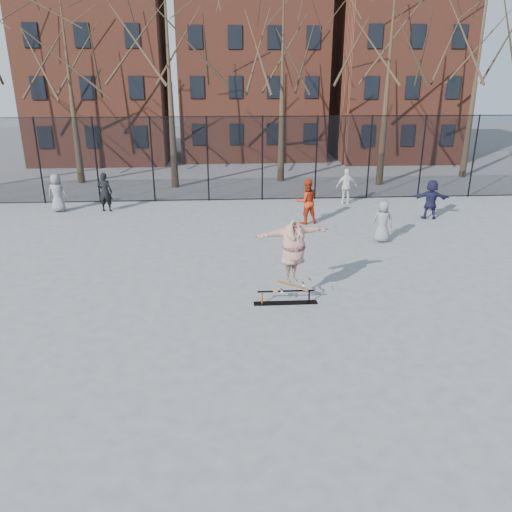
{
  "coord_description": "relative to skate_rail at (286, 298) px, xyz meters",
  "views": [
    {
      "loc": [
        -0.66,
        -10.85,
        5.81
      ],
      "look_at": [
        0.15,
        1.5,
        1.28
      ],
      "focal_mm": 35.0,
      "sensor_mm": 36.0,
      "label": 1
    }
  ],
  "objects": [
    {
      "name": "bystander_white",
      "position": [
        4.18,
        10.75,
        0.68
      ],
      "size": [
        0.98,
        0.42,
        1.66
      ],
      "primitive_type": "imported",
      "rotation": [
        0.0,
        0.0,
        3.15
      ],
      "color": "silver",
      "rests_on": "ground"
    },
    {
      "name": "skateboard",
      "position": [
        0.17,
        0.0,
        0.29
      ],
      "size": [
        0.93,
        0.22,
        0.11
      ],
      "primitive_type": null,
      "color": "olive",
      "rests_on": "skate_rail"
    },
    {
      "name": "bystander_grey",
      "position": [
        -8.97,
        10.12,
        0.7
      ],
      "size": [
        0.86,
        0.59,
        1.7
      ],
      "primitive_type": "imported",
      "rotation": [
        0.0,
        0.0,
        3.07
      ],
      "color": "slate",
      "rests_on": "ground"
    },
    {
      "name": "tree_row",
      "position": [
        -1.18,
        15.9,
        7.21
      ],
      "size": [
        33.66,
        7.46,
        10.67
      ],
      "color": "black",
      "rests_on": "ground"
    },
    {
      "name": "ground",
      "position": [
        -0.93,
        -1.25,
        -0.15
      ],
      "size": [
        100.0,
        100.0,
        0.0
      ],
      "primitive_type": "plane",
      "color": "slate"
    },
    {
      "name": "fence",
      "position": [
        -0.94,
        11.75,
        1.91
      ],
      "size": [
        34.03,
        0.07,
        4.0
      ],
      "color": "black",
      "rests_on": "ground"
    },
    {
      "name": "skater",
      "position": [
        0.17,
        0.0,
        1.18
      ],
      "size": [
        2.15,
        1.16,
        1.69
      ],
      "primitive_type": "imported",
      "rotation": [
        0.0,
        0.0,
        0.3
      ],
      "color": "#43317C",
      "rests_on": "skateboard"
    },
    {
      "name": "bystander_red",
      "position": [
        1.76,
        7.56,
        0.78
      ],
      "size": [
        1.05,
        0.91,
        1.85
      ],
      "primitive_type": "imported",
      "rotation": [
        0.0,
        0.0,
        3.4
      ],
      "color": "#A9290E",
      "rests_on": "ground"
    },
    {
      "name": "skate_rail",
      "position": [
        0.0,
        0.0,
        0.0
      ],
      "size": [
        1.72,
        0.26,
        0.38
      ],
      "color": "black",
      "rests_on": "ground"
    },
    {
      "name": "rowhouses",
      "position": [
        -0.21,
        24.75,
        5.92
      ],
      "size": [
        29.0,
        7.0,
        13.0
      ],
      "color": "brown",
      "rests_on": "ground"
    },
    {
      "name": "bystander_extra",
      "position": [
        4.14,
        4.97,
        0.63
      ],
      "size": [
        0.83,
        0.61,
        1.55
      ],
      "primitive_type": "imported",
      "rotation": [
        0.0,
        0.0,
        2.97
      ],
      "color": "slate",
      "rests_on": "ground"
    },
    {
      "name": "bystander_black",
      "position": [
        -6.88,
        10.1,
        0.72
      ],
      "size": [
        0.68,
        0.48,
        1.74
      ],
      "primitive_type": "imported",
      "rotation": [
        0.0,
        0.0,
        3.03
      ],
      "color": "black",
      "rests_on": "ground"
    },
    {
      "name": "bystander_navy",
      "position": [
        7.11,
        7.92,
        0.69
      ],
      "size": [
        1.62,
        0.77,
        1.68
      ],
      "primitive_type": "imported",
      "rotation": [
        0.0,
        0.0,
        2.96
      ],
      "color": "#1C1B37",
      "rests_on": "ground"
    }
  ]
}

